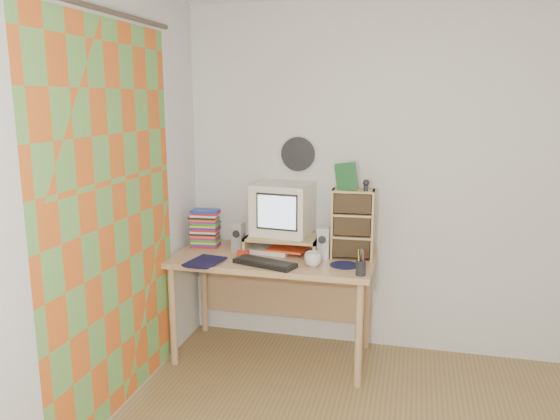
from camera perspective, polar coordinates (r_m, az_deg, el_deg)
The scene contains 20 objects.
back_wall at distance 3.96m, azimuth 15.22°, elevation 2.76°, with size 3.50×3.50×0.00m, color silver.
left_wall at distance 2.79m, azimuth -22.84°, elevation -1.36°, with size 3.50×3.50×0.00m, color silver.
curtain at distance 3.18m, azimuth -16.99°, elevation -1.30°, with size 2.20×2.20×0.00m, color #CC5B1C.
wall_disc at distance 4.01m, azimuth 1.89°, elevation 5.85°, with size 0.25×0.25×0.02m, color black.
desk at distance 3.92m, azimuth -0.51°, elevation -6.45°, with size 1.40×0.70×0.75m.
monitor_riser at distance 3.88m, azimuth 0.33°, elevation -3.13°, with size 0.52×0.30×0.12m.
crt_monitor at distance 3.89m, azimuth 0.19°, elevation 0.06°, with size 0.39×0.39×0.37m, color silver.
speaker_left at distance 3.92m, azimuth -4.39°, elevation -2.82°, with size 0.08×0.08×0.21m, color #B0B0B5.
speaker_right at distance 3.76m, azimuth 4.52°, elevation -3.43°, with size 0.08×0.08×0.21m, color #B0B0B5.
keyboard at distance 3.61m, azimuth -1.59°, elevation -5.57°, with size 0.43×0.14×0.03m, color black.
dvd_stack at distance 4.07m, azimuth -7.84°, elevation -1.88°, with size 0.20×0.14×0.28m, color brown, non-canonical shape.
cd_rack at distance 3.76m, azimuth 7.59°, elevation -1.47°, with size 0.29×0.15×0.48m, color tan.
mug at distance 3.60m, azimuth 3.47°, elevation -5.15°, with size 0.12×0.12×0.09m, color silver.
diary at distance 3.73m, azimuth -9.15°, elevation -5.00°, with size 0.24×0.18×0.05m, color black.
mousepad at distance 3.64m, azimuth 6.78°, elevation -5.75°, with size 0.19×0.19×0.00m, color black.
pen_cup at distance 3.44m, azimuth 8.46°, elevation -5.74°, with size 0.06×0.06×0.13m, color black, non-canonical shape.
papers at distance 3.91m, azimuth -0.27°, elevation -4.12°, with size 0.30×0.22×0.04m, color silver, non-canonical shape.
red_box at distance 3.81m, azimuth -3.88°, elevation -4.58°, with size 0.08×0.05×0.04m, color red.
game_box at distance 3.69m, azimuth 6.93°, elevation 3.50°, with size 0.14×0.03×0.18m, color #175122.
webcam at distance 3.68m, azimuth 8.98°, elevation 2.59°, with size 0.05×0.05×0.08m, color black, non-canonical shape.
Camera 1 is at (-0.10, -2.17, 1.83)m, focal length 35.00 mm.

